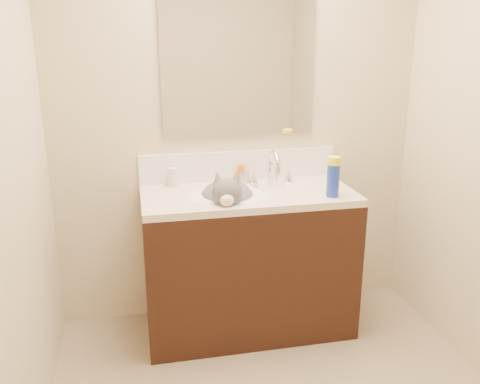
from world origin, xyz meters
name	(u,v)px	position (x,y,z in m)	size (l,w,h in m)	color
room_shell	(312,101)	(0.00, 0.00, 1.49)	(2.24, 2.54, 2.52)	beige
vanity_cabinet	(248,265)	(0.00, 0.97, 0.41)	(1.20, 0.55, 0.82)	black
counter_slab	(249,196)	(0.00, 0.97, 0.84)	(1.20, 0.55, 0.04)	beige
basin	(229,207)	(-0.12, 0.94, 0.79)	(0.45, 0.36, 0.14)	white
faucet	(273,170)	(0.18, 1.11, 0.95)	(0.28, 0.20, 0.21)	silver
cat	(228,199)	(-0.13, 0.94, 0.84)	(0.37, 0.46, 0.33)	#514E51
backsplash	(239,166)	(0.00, 1.24, 0.95)	(1.20, 0.02, 0.18)	white
mirror	(239,66)	(0.00, 1.24, 1.54)	(0.90, 0.02, 0.80)	white
pill_bottle	(174,177)	(-0.40, 1.18, 0.92)	(0.06, 0.06, 0.11)	silver
pill_label	(174,179)	(-0.40, 1.18, 0.90)	(0.06, 0.06, 0.04)	orange
silver_jar	(245,177)	(0.02, 1.17, 0.89)	(0.05, 0.05, 0.06)	#B7B7BC
amber_bottle	(241,173)	(0.00, 1.19, 0.91)	(0.04, 0.04, 0.11)	orange
toothbrush	(257,187)	(0.07, 1.05, 0.87)	(0.02, 0.15, 0.01)	silver
toothbrush_head	(257,186)	(0.07, 1.05, 0.87)	(0.02, 0.03, 0.02)	#6FA0ED
spray_can	(333,180)	(0.43, 0.80, 0.95)	(0.07, 0.07, 0.19)	#1835A9
spray_cap	(334,161)	(0.43, 0.80, 1.06)	(0.07, 0.07, 0.04)	yellow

